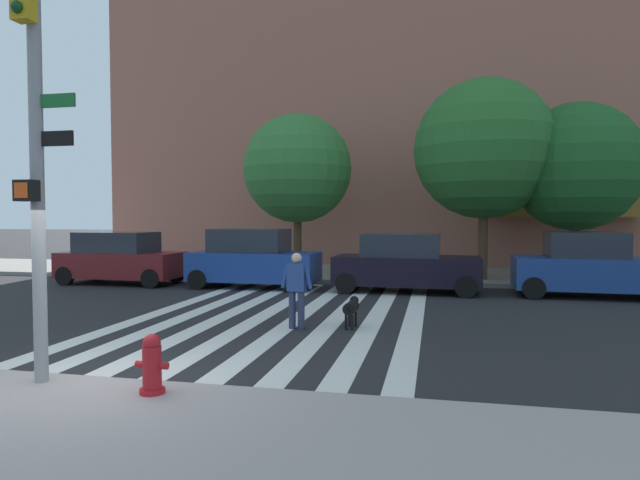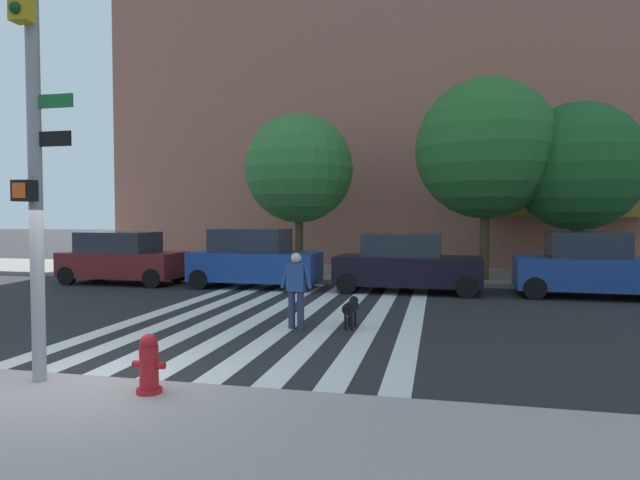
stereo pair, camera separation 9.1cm
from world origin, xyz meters
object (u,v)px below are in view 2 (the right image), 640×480
at_px(traffic_light_pole, 32,134).
at_px(street_tree_middle, 486,149).
at_px(fire_hydrant, 149,364).
at_px(street_tree_further, 578,167).
at_px(parked_car_behind_first, 254,259).
at_px(parked_car_fourth_in_line, 591,267).
at_px(pedestrian_dog_walker, 296,286).
at_px(dog_on_leash, 351,307).
at_px(street_tree_nearest, 299,169).
at_px(parked_car_third_in_line, 406,264).
at_px(parked_car_near_curb, 122,258).

relative_size(traffic_light_pole, street_tree_middle, 0.80).
height_order(fire_hydrant, street_tree_further, street_tree_further).
bearing_deg(parked_car_behind_first, parked_car_fourth_in_line, 0.01).
height_order(parked_car_behind_first, pedestrian_dog_walker, parked_car_behind_first).
bearing_deg(street_tree_further, parked_car_fourth_in_line, -95.57).
height_order(parked_car_behind_first, dog_on_leash, parked_car_behind_first).
relative_size(street_tree_nearest, dog_on_leash, 6.68).
xyz_separation_m(traffic_light_pole, parked_car_third_in_line, (4.32, 11.13, -2.62)).
relative_size(fire_hydrant, parked_car_fourth_in_line, 0.17).
bearing_deg(pedestrian_dog_walker, street_tree_nearest, 104.35).
xyz_separation_m(parked_car_behind_first, parked_car_fourth_in_line, (10.58, 0.00, -0.05)).
distance_m(fire_hydrant, dog_on_leash, 5.57).
relative_size(parked_car_fourth_in_line, street_tree_middle, 0.62).
distance_m(traffic_light_pole, fire_hydrant, 3.46).
distance_m(fire_hydrant, street_tree_nearest, 15.37).
bearing_deg(parked_car_near_curb, traffic_light_pole, -62.31).
xyz_separation_m(traffic_light_pole, street_tree_nearest, (-0.16, 14.69, 0.81)).
height_order(parked_car_third_in_line, street_tree_middle, street_tree_middle).
bearing_deg(traffic_light_pole, fire_hydrant, -2.60).
height_order(parked_car_third_in_line, pedestrian_dog_walker, parked_car_third_in_line).
xyz_separation_m(parked_car_behind_first, street_tree_nearest, (0.64, 3.56, 3.37)).
bearing_deg(dog_on_leash, fire_hydrant, -108.43).
bearing_deg(parked_car_fourth_in_line, fire_hydrant, -125.65).
bearing_deg(street_tree_nearest, street_tree_further, -2.74).
distance_m(parked_car_near_curb, street_tree_nearest, 7.53).
bearing_deg(parked_car_third_in_line, street_tree_further, 28.12).
distance_m(fire_hydrant, pedestrian_dog_walker, 4.98).
bearing_deg(street_tree_further, parked_car_behind_first, -164.22).
relative_size(street_tree_further, pedestrian_dog_walker, 3.82).
height_order(street_tree_middle, pedestrian_dog_walker, street_tree_middle).
xyz_separation_m(parked_car_near_curb, pedestrian_dog_walker, (8.20, -6.28, 0.01)).
relative_size(parked_car_near_curb, pedestrian_dog_walker, 2.66).
xyz_separation_m(parked_car_fourth_in_line, street_tree_nearest, (-9.93, 3.56, 3.41)).
height_order(fire_hydrant, dog_on_leash, fire_hydrant).
relative_size(traffic_light_pole, parked_car_third_in_line, 1.25).
xyz_separation_m(parked_car_fourth_in_line, pedestrian_dog_walker, (-7.41, -6.28, 0.01)).
bearing_deg(street_tree_further, traffic_light_pole, -125.34).
bearing_deg(parked_car_fourth_in_line, dog_on_leash, -136.66).
distance_m(traffic_light_pole, pedestrian_dog_walker, 5.98).
bearing_deg(street_tree_middle, street_tree_nearest, 174.49).
height_order(fire_hydrant, parked_car_fourth_in_line, parked_car_fourth_in_line).
relative_size(street_tree_middle, dog_on_leash, 7.56).
height_order(parked_car_near_curb, parked_car_behind_first, parked_car_behind_first).
height_order(parked_car_near_curb, parked_car_third_in_line, parked_car_third_in_line).
bearing_deg(parked_car_behind_first, parked_car_third_in_line, 0.01).
xyz_separation_m(fire_hydrant, parked_car_near_curb, (-7.57, 11.21, 0.39)).
height_order(fire_hydrant, parked_car_behind_first, parked_car_behind_first).
height_order(parked_car_behind_first, street_tree_middle, street_tree_middle).
bearing_deg(dog_on_leash, parked_car_behind_first, 125.97).
height_order(traffic_light_pole, street_tree_nearest, street_tree_nearest).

